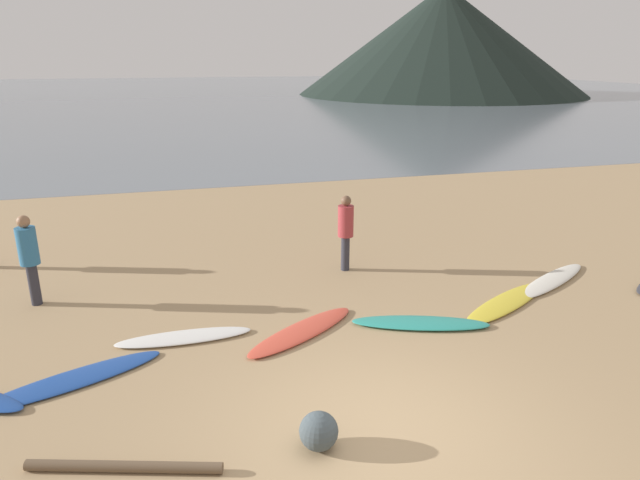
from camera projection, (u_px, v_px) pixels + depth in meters
ground_plane at (257, 221)px, 16.12m from camera, size 120.00×120.00×0.20m
ocean_water at (184, 94)px, 65.72m from camera, size 140.00×100.00×0.01m
headland_hill at (442, 41)px, 63.73m from camera, size 32.42×32.42×11.72m
surfboard_2 at (73, 380)px, 8.03m from camera, size 2.60×1.51×0.06m
surfboard_3 at (184, 337)px, 9.22m from camera, size 2.19×0.52×0.08m
surfboard_4 at (302, 331)px, 9.42m from camera, size 2.30×1.78×0.08m
surfboard_5 at (421, 323)px, 9.69m from camera, size 2.41×1.27×0.10m
surfboard_6 at (506, 303)px, 10.51m from camera, size 2.56×1.76×0.07m
surfboard_7 at (552, 280)px, 11.54m from camera, size 2.54×1.71×0.08m
person_1 at (29, 253)px, 10.22m from camera, size 0.35×0.35×1.72m
person_2 at (346, 227)px, 11.91m from camera, size 0.33×0.33×1.65m
driftwood_log at (124, 467)px, 6.30m from camera, size 2.16×0.75×0.13m
beach_rock_near at (319, 431)px, 6.62m from camera, size 0.47×0.47×0.47m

